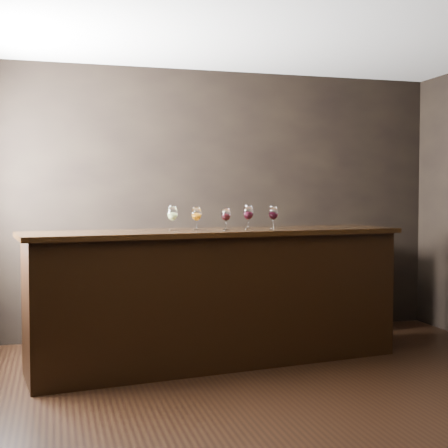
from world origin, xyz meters
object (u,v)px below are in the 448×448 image
object	(u,v)px
glass_white	(172,214)
bar_counter	(217,299)
glass_amber	(196,214)
glass_red_b	(248,213)
glass_red_c	(273,213)
back_bar_shelf	(258,290)
glass_red_a	(226,215)

from	to	relation	value
glass_white	bar_counter	bearing A→B (deg)	1.11
glass_amber	glass_red_b	distance (m)	0.47
glass_red_b	glass_amber	bearing A→B (deg)	179.21
bar_counter	glass_amber	bearing A→B (deg)	168.01
bar_counter	glass_white	xyz separation A→B (m)	(-0.40, -0.01, 0.75)
glass_red_b	glass_red_c	distance (m)	0.25
glass_amber	glass_red_b	bearing A→B (deg)	-0.79
back_bar_shelf	glass_red_c	size ratio (longest dim) A/B	12.96
glass_white	glass_amber	size ratio (longest dim) A/B	1.06
back_bar_shelf	glass_white	size ratio (longest dim) A/B	12.51
glass_red_b	glass_red_a	bearing A→B (deg)	-170.71
glass_red_a	glass_red_c	xyz separation A→B (m)	(0.46, 0.06, 0.01)
bar_counter	glass_red_b	xyz separation A→B (m)	(0.29, 0.01, 0.76)
glass_amber	glass_red_c	size ratio (longest dim) A/B	0.98
glass_white	glass_red_b	xyz separation A→B (m)	(0.69, 0.02, 0.00)
bar_counter	glass_red_c	distance (m)	0.92
bar_counter	glass_red_b	distance (m)	0.81
glass_red_b	back_bar_shelf	bearing A→B (deg)	66.83
back_bar_shelf	glass_red_c	distance (m)	1.26
glass_white	glass_red_a	world-z (taller)	glass_white
back_bar_shelf	glass_amber	distance (m)	1.54
back_bar_shelf	glass_amber	xyz separation A→B (m)	(-0.88, -0.94, 0.83)
back_bar_shelf	glass_red_b	distance (m)	1.33
back_bar_shelf	glass_red_b	size ratio (longest dim) A/B	12.42
glass_amber	glass_red_c	world-z (taller)	glass_red_c
glass_amber	glass_white	bearing A→B (deg)	-173.91
glass_red_c	glass_red_b	bearing A→B (deg)	-173.77
bar_counter	back_bar_shelf	world-z (taller)	bar_counter
bar_counter	glass_red_a	distance (m)	0.75
glass_red_c	glass_amber	bearing A→B (deg)	-178.38
back_bar_shelf	bar_counter	bearing A→B (deg)	-125.87
glass_red_a	glass_red_b	world-z (taller)	glass_red_b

